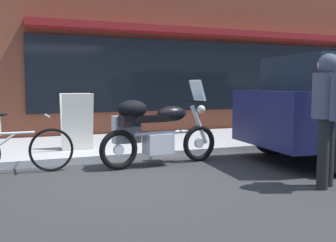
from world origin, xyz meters
TOP-DOWN VIEW (x-y plane):
  - ground_plane at (0.00, 0.00)m, footprint 80.00×80.00m
  - touring_motorcycle at (0.57, 0.70)m, footprint 2.08×0.63m
  - parked_bicycle at (-1.51, 0.83)m, footprint 1.68×0.48m
  - pedestrian_walking at (2.16, -1.38)m, footprint 0.50×0.52m
  - sandwich_board_sign at (-0.44, 2.00)m, footprint 0.55×0.43m

SIDE VIEW (x-z plane):
  - ground_plane at x=0.00m, z-range 0.00..0.00m
  - parked_bicycle at x=-1.51m, z-range -0.10..0.82m
  - touring_motorcycle at x=0.57m, z-range -0.10..1.29m
  - sandwich_board_sign at x=-0.44m, z-range 0.13..1.15m
  - pedestrian_walking at x=2.16m, z-range 0.22..1.91m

